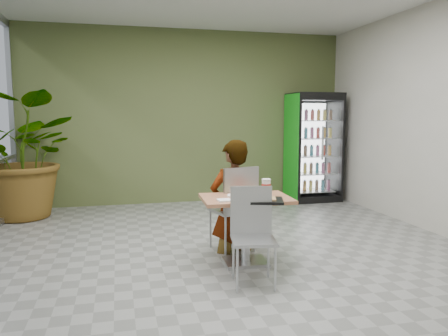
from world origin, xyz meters
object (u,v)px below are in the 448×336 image
(chair_far, at_px, (237,202))
(cafeteria_tray, at_px, (260,200))
(potted_plant, at_px, (26,155))
(soda_cup, at_px, (266,187))
(chair_near, at_px, (252,227))
(seated_woman, at_px, (233,208))
(beverage_fridge, at_px, (313,147))
(dining_table, at_px, (246,216))

(chair_far, height_order, cafeteria_tray, chair_far)
(chair_far, xyz_separation_m, potted_plant, (-2.77, 2.50, 0.40))
(soda_cup, height_order, cafeteria_tray, soda_cup)
(soda_cup, bearing_deg, cafeteria_tray, -118.24)
(chair_near, distance_m, seated_woman, 0.99)
(chair_far, height_order, potted_plant, potted_plant)
(seated_woman, distance_m, cafeteria_tray, 0.81)
(soda_cup, bearing_deg, potted_plant, 136.25)
(potted_plant, bearing_deg, soda_cup, -43.75)
(soda_cup, xyz_separation_m, beverage_fridge, (2.05, 3.16, 0.19))
(cafeteria_tray, bearing_deg, soda_cup, 61.76)
(dining_table, height_order, chair_far, chair_far)
(seated_woman, xyz_separation_m, potted_plant, (-2.74, 2.45, 0.48))
(dining_table, bearing_deg, potted_plant, 133.37)
(chair_near, bearing_deg, chair_far, 93.35)
(dining_table, xyz_separation_m, potted_plant, (-2.76, 2.92, 0.47))
(dining_table, xyz_separation_m, beverage_fridge, (2.30, 3.21, 0.49))
(potted_plant, bearing_deg, chair_far, -42.07)
(chair_far, distance_m, chair_near, 0.94)
(chair_far, bearing_deg, chair_near, 69.79)
(dining_table, xyz_separation_m, chair_near, (-0.08, -0.51, 0.01))
(dining_table, relative_size, soda_cup, 5.38)
(beverage_fridge, bearing_deg, cafeteria_tray, -122.78)
(beverage_fridge, bearing_deg, chair_near, -122.92)
(soda_cup, distance_m, beverage_fridge, 3.78)
(seated_woman, bearing_deg, chair_near, 71.67)
(dining_table, height_order, soda_cup, soda_cup)
(dining_table, bearing_deg, cafeteria_tray, -77.43)
(soda_cup, distance_m, cafeteria_tray, 0.39)
(seated_woman, distance_m, soda_cup, 0.60)
(seated_woman, bearing_deg, soda_cup, 106.95)
(cafeteria_tray, bearing_deg, seated_woman, 96.12)
(soda_cup, bearing_deg, chair_near, -120.94)
(beverage_fridge, relative_size, potted_plant, 1.02)
(dining_table, relative_size, chair_near, 1.05)
(seated_woman, relative_size, potted_plant, 0.82)
(chair_near, relative_size, cafeteria_tray, 2.02)
(seated_woman, bearing_deg, dining_table, 77.64)
(chair_near, xyz_separation_m, cafeteria_tray, (0.15, 0.22, 0.22))
(dining_table, bearing_deg, chair_near, -99.42)
(soda_cup, bearing_deg, seated_woman, 121.37)
(chair_near, xyz_separation_m, beverage_fridge, (2.39, 3.72, 0.48))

